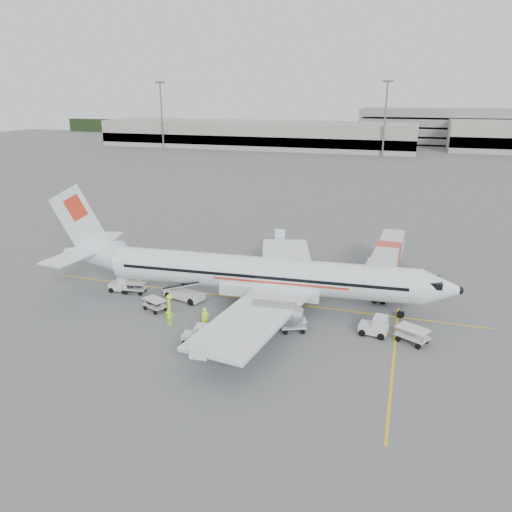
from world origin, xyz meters
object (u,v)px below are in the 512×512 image
object	(u,v)px
tug_mid	(196,335)
tug_aft	(120,284)
belt_loader	(184,286)
tug_fore	(374,325)
aircraft	(261,252)
jet_bridge	(387,263)

from	to	relation	value
tug_mid	tug_aft	size ratio (longest dim) A/B	1.03
belt_loader	tug_mid	xyz separation A→B (m)	(4.73, -7.98, -0.60)
tug_fore	tug_aft	distance (m)	25.50
aircraft	tug_fore	world-z (taller)	aircraft
jet_bridge	tug_fore	xyz separation A→B (m)	(-0.29, -12.69, -1.25)
belt_loader	tug_mid	bearing A→B (deg)	-43.96
aircraft	tug_mid	world-z (taller)	aircraft
jet_bridge	tug_mid	size ratio (longest dim) A/B	7.54
tug_mid	tug_aft	bearing A→B (deg)	140.81
belt_loader	tug_aft	xyz separation A→B (m)	(-7.17, 0.00, -0.63)
jet_bridge	tug_fore	bearing A→B (deg)	-88.17
belt_loader	tug_aft	size ratio (longest dim) A/B	2.54
tug_fore	tug_aft	world-z (taller)	tug_fore
aircraft	belt_loader	world-z (taller)	aircraft
tug_mid	tug_aft	world-z (taller)	tug_mid
jet_bridge	tug_fore	world-z (taller)	jet_bridge
aircraft	tug_aft	distance (m)	15.34
jet_bridge	tug_aft	xyz separation A→B (m)	(-25.70, -10.55, -1.33)
jet_bridge	tug_fore	distance (m)	12.75
tug_fore	aircraft	bearing A→B (deg)	171.50
aircraft	tug_fore	bearing A→B (deg)	-20.53
belt_loader	tug_fore	xyz separation A→B (m)	(18.23, -2.14, -0.55)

